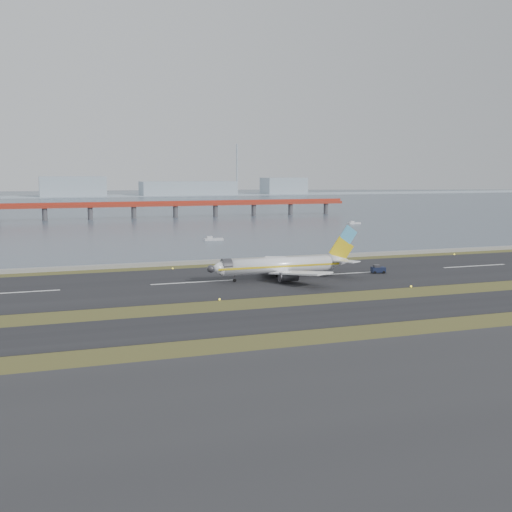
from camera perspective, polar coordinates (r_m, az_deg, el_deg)
The scene contains 12 objects.
ground at distance 123.35m, azimuth -2.28°, elevation -4.62°, with size 1000.00×1000.00×0.00m, color #2F4017.
apron_strip at distance 74.52m, azimuth 10.64°, elevation -12.84°, with size 1000.00×50.00×0.10m, color #29292B.
taxiway_strip at distance 112.20m, azimuth -0.46°, elevation -5.80°, with size 1000.00×18.00×0.10m, color black.
runway_strip at distance 151.75m, azimuth -5.63°, elevation -2.36°, with size 1000.00×45.00×0.10m, color black.
seawall at distance 180.62m, azimuth -7.91°, elevation -0.69°, with size 1000.00×2.50×1.00m, color gray.
bay_water at distance 576.97m, azimuth -15.95°, elevation 4.56°, with size 1400.00×800.00×1.30m, color #445361.
red_pier at distance 369.95m, azimuth -10.82°, elevation 4.41°, with size 260.00×5.00×10.20m.
far_shoreline at distance 737.20m, azimuth -15.69°, elevation 5.59°, with size 1400.00×80.00×60.50m.
airliner at distance 155.37m, azimuth 2.47°, elevation -0.83°, with size 38.52×32.89×12.80m.
pushback_tug at distance 167.76m, azimuth 10.79°, elevation -1.16°, with size 3.82×2.65×2.25m.
workboat_near at distance 245.60m, azimuth -3.84°, elevation 1.51°, with size 7.46×3.04×1.76m.
workboat_far at distance 328.11m, azimuth 8.70°, elevation 2.91°, with size 6.85×2.75×1.62m.
Camera 1 is at (-35.52, -115.30, 25.65)m, focal length 45.00 mm.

